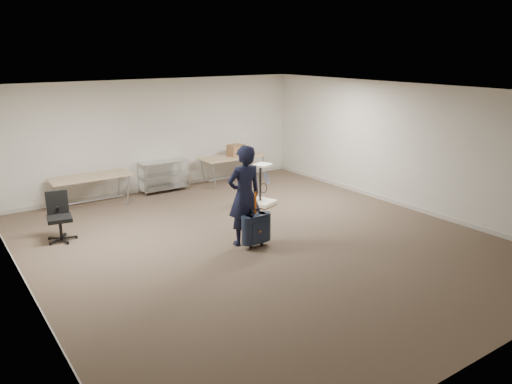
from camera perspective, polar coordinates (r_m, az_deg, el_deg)
ground at (r=9.45m, az=0.30°, el=-5.73°), size 9.00×9.00×0.00m
room_shell at (r=10.52m, az=-4.01°, el=-3.16°), size 8.00×9.00×9.00m
folding_table_left at (r=11.92m, az=-18.39°, el=1.49°), size 1.80×0.75×0.73m
folding_table_right at (r=13.42m, az=-2.69°, el=3.88°), size 1.80×0.75×0.73m
wire_shelf at (r=12.82m, az=-10.49°, el=1.96°), size 1.22×0.47×0.80m
person at (r=9.07m, az=-1.33°, el=-0.42°), size 0.71×0.48×1.87m
suitcase at (r=9.09m, az=0.02°, el=-4.20°), size 0.39×0.23×1.06m
office_chair at (r=10.15m, az=-21.47°, el=-3.63°), size 0.57×0.57×0.93m
equipment_cart at (r=11.55m, az=0.71°, el=-0.28°), size 0.69×0.69×0.98m
cardboard_box at (r=13.45m, az=-2.36°, el=4.80°), size 0.45×0.36×0.30m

